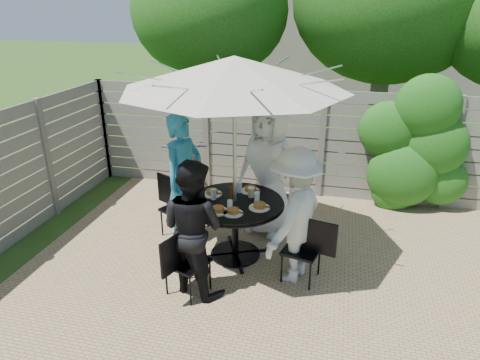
% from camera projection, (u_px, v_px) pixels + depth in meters
% --- Properties ---
extents(backyard_envelope, '(60.00, 60.00, 5.00)m').
position_uv_depth(backyard_envelope, '(343.00, 20.00, 12.97)').
color(backyard_envelope, '#2E4917').
rests_on(backyard_envelope, ground).
extents(patio_table, '(1.57, 1.57, 0.80)m').
position_uv_depth(patio_table, '(235.00, 218.00, 5.47)').
color(patio_table, black).
rests_on(patio_table, ground).
extents(umbrella, '(3.41, 3.41, 2.58)m').
position_uv_depth(umbrella, '(234.00, 73.00, 4.77)').
color(umbrella, silver).
rests_on(umbrella, ground).
extents(chair_back, '(0.55, 0.73, 0.95)m').
position_uv_depth(chair_back, '(272.00, 209.00, 6.32)').
color(chair_back, black).
rests_on(chair_back, ground).
extents(person_back, '(1.09, 0.89, 1.92)m').
position_uv_depth(person_back, '(268.00, 170.00, 5.96)').
color(person_back, white).
rests_on(person_back, ground).
extents(chair_left, '(0.67, 0.57, 0.88)m').
position_uv_depth(chair_left, '(179.00, 219.00, 6.08)').
color(chair_left, black).
rests_on(chair_left, ground).
extents(person_left, '(0.63, 0.77, 1.81)m').
position_uv_depth(person_left, '(184.00, 180.00, 5.77)').
color(person_left, teal).
rests_on(person_left, ground).
extents(chair_front, '(0.53, 0.65, 0.85)m').
position_uv_depth(chair_front, '(187.00, 275.00, 4.85)').
color(chair_front, black).
rests_on(chair_front, ground).
extents(person_front, '(0.94, 0.84, 1.61)m').
position_uv_depth(person_front, '(193.00, 228.00, 4.74)').
color(person_front, black).
rests_on(person_front, ground).
extents(chair_right, '(0.64, 0.49, 0.84)m').
position_uv_depth(chair_right, '(302.00, 262.00, 5.10)').
color(chair_right, black).
rests_on(chair_right, ground).
extents(person_right, '(0.95, 1.22, 1.66)m').
position_uv_depth(person_right, '(294.00, 216.00, 4.95)').
color(person_right, silver).
rests_on(person_right, ground).
extents(plate_back, '(0.26, 0.26, 0.06)m').
position_uv_depth(plate_back, '(250.00, 190.00, 5.65)').
color(plate_back, white).
rests_on(plate_back, patio_table).
extents(plate_left, '(0.26, 0.26, 0.06)m').
position_uv_depth(plate_left, '(212.00, 193.00, 5.56)').
color(plate_left, white).
rests_on(plate_left, patio_table).
extents(plate_front, '(0.26, 0.26, 0.06)m').
position_uv_depth(plate_front, '(218.00, 210.00, 5.10)').
color(plate_front, white).
rests_on(plate_front, patio_table).
extents(plate_right, '(0.26, 0.26, 0.06)m').
position_uv_depth(plate_right, '(259.00, 206.00, 5.19)').
color(plate_right, white).
rests_on(plate_right, patio_table).
extents(plate_extra, '(0.24, 0.24, 0.06)m').
position_uv_depth(plate_extra, '(233.00, 212.00, 5.05)').
color(plate_extra, white).
rests_on(plate_extra, patio_table).
extents(glass_back, '(0.07, 0.07, 0.14)m').
position_uv_depth(glass_back, '(239.00, 187.00, 5.61)').
color(glass_back, silver).
rests_on(glass_back, patio_table).
extents(glass_left, '(0.07, 0.07, 0.14)m').
position_uv_depth(glass_left, '(213.00, 194.00, 5.41)').
color(glass_left, silver).
rests_on(glass_left, patio_table).
extents(glass_front, '(0.07, 0.07, 0.14)m').
position_uv_depth(glass_front, '(230.00, 206.00, 5.10)').
color(glass_front, silver).
rests_on(glass_front, patio_table).
extents(glass_right, '(0.07, 0.07, 0.14)m').
position_uv_depth(glass_right, '(257.00, 198.00, 5.30)').
color(glass_right, silver).
rests_on(glass_right, patio_table).
extents(syrup_jug, '(0.09, 0.09, 0.16)m').
position_uv_depth(syrup_jug, '(233.00, 193.00, 5.42)').
color(syrup_jug, '#59280C').
rests_on(syrup_jug, patio_table).
extents(coffee_cup, '(0.08, 0.08, 0.12)m').
position_uv_depth(coffee_cup, '(251.00, 193.00, 5.48)').
color(coffee_cup, '#C6B293').
rests_on(coffee_cup, patio_table).
extents(bicycle, '(1.31, 2.15, 1.07)m').
position_uv_depth(bicycle, '(187.00, 165.00, 7.36)').
color(bicycle, '#333338').
rests_on(bicycle, ground).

